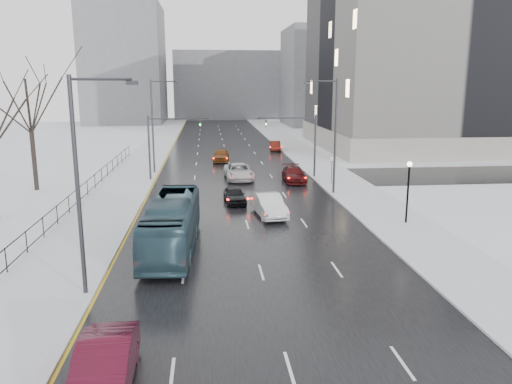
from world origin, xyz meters
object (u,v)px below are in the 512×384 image
object	(u,v)px
sedan_center_near	(235,195)
sedan_right_far	(294,174)
lamppost_r_mid	(408,183)
streetlight_l_far	(155,122)
sedan_right_distant	(275,146)
mast_signal_right	(305,138)
streetlight_l_near	(82,176)
sedan_left_near	(104,367)
no_uturn_sign	(332,162)
bus	(172,224)
sedan_right_cross	(239,172)
sedan_right_near	(269,205)
tree_park_e	(37,191)
streetlight_r_mid	(333,131)
sedan_center_far	(221,155)
mast_signal_left	(160,140)

from	to	relation	value
sedan_center_near	sedan_right_far	world-z (taller)	sedan_right_far
lamppost_r_mid	sedan_center_near	size ratio (longest dim) A/B	1.09
streetlight_l_far	lamppost_r_mid	world-z (taller)	streetlight_l_far
sedan_right_distant	sedan_center_near	bearing A→B (deg)	-98.56
mast_signal_right	streetlight_l_near	bearing A→B (deg)	-118.96
sedan_center_near	lamppost_r_mid	bearing A→B (deg)	-37.78
sedan_left_near	no_uturn_sign	bearing A→B (deg)	63.07
mast_signal_right	bus	distance (m)	25.04
no_uturn_sign	sedan_left_near	size ratio (longest dim) A/B	0.55
mast_signal_right	sedan_right_far	xyz separation A→B (m)	(-1.44, -2.07, -3.34)
sedan_right_cross	sedan_right_near	bearing A→B (deg)	-88.00
lamppost_r_mid	sedan_center_near	xyz separation A→B (m)	(-11.50, 7.44, -2.24)
tree_park_e	streetlight_l_far	size ratio (longest dim) A/B	1.35
no_uturn_sign	sedan_right_far	size ratio (longest dim) A/B	0.54
streetlight_l_far	sedan_right_distant	world-z (taller)	streetlight_l_far
tree_park_e	sedan_right_near	bearing A→B (deg)	-28.60
sedan_right_near	bus	bearing A→B (deg)	-141.18
bus	sedan_left_near	bearing A→B (deg)	-92.42
bus	sedan_right_cross	bearing A→B (deg)	78.82
mast_signal_right	bus	bearing A→B (deg)	-119.13
streetlight_r_mid	bus	xyz separation A→B (m)	(-12.97, -13.76, -4.06)
sedan_left_near	sedan_right_cross	size ratio (longest dim) A/B	0.85
streetlight_l_far	no_uturn_sign	distance (m)	19.41
sedan_center_far	sedan_right_distant	xyz separation A→B (m)	(8.12, 9.58, -0.12)
tree_park_e	sedan_right_cross	xyz separation A→B (m)	(18.70, 3.57, 0.85)
bus	sedan_right_cross	xyz separation A→B (m)	(5.30, 21.33, -0.71)
no_uturn_sign	streetlight_l_near	bearing A→B (deg)	-125.89
mast_signal_right	sedan_center_near	xyz separation A→B (m)	(-7.83, -10.56, -3.40)
sedan_right_near	lamppost_r_mid	bearing A→B (deg)	-26.08
sedan_right_distant	sedan_center_far	bearing A→B (deg)	-125.24
sedan_right_near	mast_signal_left	bearing A→B (deg)	113.99
streetlight_l_far	bus	distance (m)	26.30
streetlight_r_mid	sedan_left_near	world-z (taller)	streetlight_r_mid
mast_signal_left	sedan_right_near	distance (m)	17.75
sedan_center_near	sedan_left_near	bearing A→B (deg)	-107.38
streetlight_r_mid	sedan_center_far	size ratio (longest dim) A/B	2.13
tree_park_e	sedan_right_near	xyz separation A→B (m)	(19.97, -10.89, 0.87)
streetlight_l_far	sedan_right_distant	size ratio (longest dim) A/B	2.42
streetlight_r_mid	mast_signal_left	world-z (taller)	streetlight_r_mid
streetlight_l_near	sedan_right_distant	xyz separation A→B (m)	(15.37, 49.21, -4.90)
sedan_right_far	sedan_center_far	distance (m)	15.30
no_uturn_sign	sedan_right_cross	size ratio (longest dim) A/B	0.46
sedan_center_far	streetlight_l_far	bearing A→B (deg)	-129.10
streetlight_r_mid	sedan_right_far	bearing A→B (deg)	111.07
streetlight_r_mid	no_uturn_sign	bearing A→B (deg)	75.52
streetlight_r_mid	sedan_right_far	distance (m)	7.99
streetlight_r_mid	streetlight_l_far	size ratio (longest dim) A/B	1.00
sedan_center_near	sedan_right_distant	bearing A→B (deg)	71.51
no_uturn_sign	sedan_right_near	distance (m)	13.26
streetlight_l_near	sedan_center_far	world-z (taller)	streetlight_l_near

